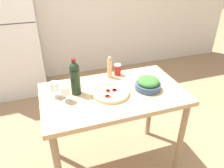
{
  "coord_description": "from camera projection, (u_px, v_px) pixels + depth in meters",
  "views": [
    {
      "loc": [
        -0.52,
        -1.51,
        1.92
      ],
      "look_at": [
        0.0,
        0.04,
        0.97
      ],
      "focal_mm": 35.0,
      "sensor_mm": 36.0,
      "label": 1
    }
  ],
  "objects": [
    {
      "name": "pepper_mill",
      "position": [
        110.0,
        67.0,
        2.07
      ],
      "size": [
        0.05,
        0.05,
        0.22
      ],
      "color": "tan",
      "rests_on": "prep_counter"
    },
    {
      "name": "wine_glass_near",
      "position": [
        65.0,
        91.0,
        1.73
      ],
      "size": [
        0.07,
        0.07,
        0.13
      ],
      "color": "silver",
      "rests_on": "prep_counter"
    },
    {
      "name": "homemade_pizza",
      "position": [
        111.0,
        93.0,
        1.85
      ],
      "size": [
        0.32,
        0.32,
        0.03
      ],
      "color": "#DBC189",
      "rests_on": "prep_counter"
    },
    {
      "name": "salad_bowl",
      "position": [
        148.0,
        84.0,
        1.91
      ],
      "size": [
        0.23,
        0.23,
        0.12
      ],
      "color": "#384C6B",
      "rests_on": "prep_counter"
    },
    {
      "name": "wine_bottle",
      "position": [
        75.0,
        78.0,
        1.79
      ],
      "size": [
        0.08,
        0.08,
        0.32
      ],
      "color": "black",
      "rests_on": "prep_counter"
    },
    {
      "name": "prep_counter",
      "position": [
        113.0,
        104.0,
        1.95
      ],
      "size": [
        1.23,
        0.72,
        0.91
      ],
      "color": "tan",
      "rests_on": "ground_plane"
    },
    {
      "name": "ground_plane",
      "position": [
        113.0,
        163.0,
        2.35
      ],
      "size": [
        14.0,
        14.0,
        0.0
      ],
      "primitive_type": "plane",
      "color": "#9E7A56"
    },
    {
      "name": "refrigerator",
      "position": [
        13.0,
        43.0,
        3.25
      ],
      "size": [
        0.77,
        0.64,
        1.62
      ],
      "color": "silver",
      "rests_on": "ground_plane"
    },
    {
      "name": "wall_back",
      "position": [
        68.0,
        1.0,
        3.55
      ],
      "size": [
        6.4,
        0.09,
        2.6
      ],
      "color": "silver",
      "rests_on": "ground_plane"
    },
    {
      "name": "salt_canister",
      "position": [
        118.0,
        70.0,
        2.14
      ],
      "size": [
        0.06,
        0.06,
        0.11
      ],
      "color": "#B2231E",
      "rests_on": "prep_counter"
    },
    {
      "name": "wine_glass_far",
      "position": [
        54.0,
        87.0,
        1.79
      ],
      "size": [
        0.07,
        0.07,
        0.13
      ],
      "color": "silver",
      "rests_on": "prep_counter"
    }
  ]
}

